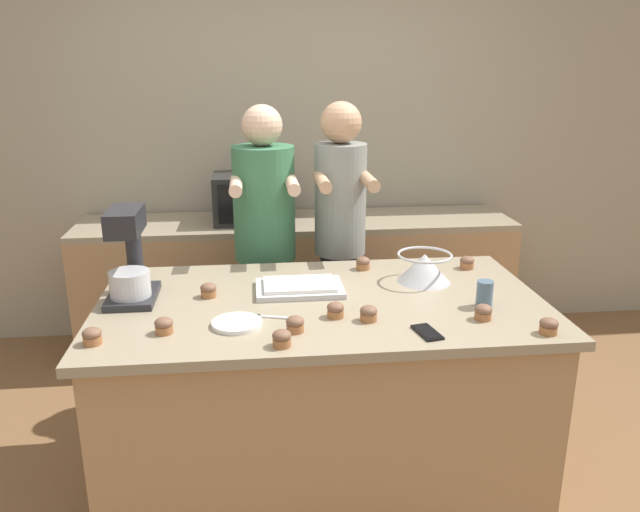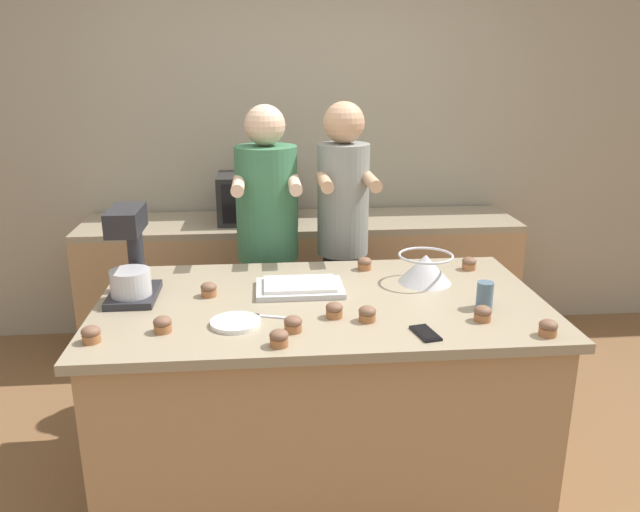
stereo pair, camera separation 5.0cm
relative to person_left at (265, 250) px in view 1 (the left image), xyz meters
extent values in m
plane|color=brown|center=(0.22, -0.80, -0.87)|extent=(16.00, 16.00, 0.00)
cube|color=gray|center=(0.22, 0.98, 0.48)|extent=(10.00, 0.06, 2.70)
cube|color=#A87F56|center=(0.22, -0.80, -0.45)|extent=(1.83, 1.00, 0.85)
cube|color=gray|center=(0.22, -0.80, -0.01)|extent=(1.91, 1.06, 0.04)
cube|color=#A87F56|center=(0.22, 0.63, -0.45)|extent=(2.80, 0.60, 0.84)
cube|color=gray|center=(0.22, 0.63, -0.01)|extent=(2.80, 0.60, 0.04)
cylinder|color=#33384C|center=(0.00, 0.00, -0.46)|extent=(0.26, 0.26, 0.83)
cylinder|color=#38704C|center=(0.00, 0.00, 0.26)|extent=(0.33, 0.33, 0.62)
sphere|color=#DBB293|center=(0.00, 0.00, 0.68)|extent=(0.21, 0.21, 0.21)
cylinder|color=#DBB293|center=(-0.14, -0.17, 0.40)|extent=(0.06, 0.34, 0.06)
cylinder|color=#DBB293|center=(0.14, -0.17, 0.40)|extent=(0.06, 0.34, 0.06)
cylinder|color=#33384C|center=(0.41, 0.00, -0.45)|extent=(0.22, 0.22, 0.85)
cylinder|color=gray|center=(0.41, 0.00, 0.27)|extent=(0.28, 0.28, 0.60)
sphere|color=tan|center=(0.41, 0.00, 0.69)|extent=(0.22, 0.22, 0.22)
cylinder|color=tan|center=(0.29, -0.17, 0.41)|extent=(0.06, 0.34, 0.06)
cylinder|color=tan|center=(0.53, -0.17, 0.41)|extent=(0.06, 0.34, 0.06)
cube|color=#232328|center=(-0.59, -0.71, 0.03)|extent=(0.20, 0.30, 0.03)
cylinder|color=#232328|center=(-0.59, -0.60, 0.18)|extent=(0.07, 0.07, 0.27)
cube|color=#232328|center=(-0.59, -0.73, 0.36)|extent=(0.13, 0.26, 0.10)
cylinder|color=#BCBCC1|center=(-0.59, -0.75, 0.10)|extent=(0.17, 0.17, 0.11)
cone|color=#BCBCC1|center=(0.72, -0.62, 0.08)|extent=(0.25, 0.25, 0.13)
torus|color=#BCBCC1|center=(0.72, -0.62, 0.14)|extent=(0.25, 0.25, 0.01)
cube|color=#BCBCC1|center=(0.13, -0.69, 0.02)|extent=(0.39, 0.26, 0.02)
cube|color=white|center=(0.13, -0.69, 0.04)|extent=(0.32, 0.21, 0.02)
cube|color=black|center=(-0.06, 0.63, 0.16)|extent=(0.50, 0.35, 0.30)
cube|color=black|center=(-0.10, 0.46, 0.16)|extent=(0.34, 0.01, 0.24)
cube|color=#2D2D2D|center=(0.12, 0.46, 0.16)|extent=(0.10, 0.01, 0.24)
cube|color=black|center=(0.58, -1.20, 0.02)|extent=(0.10, 0.16, 0.01)
cube|color=black|center=(0.58, -1.20, 0.02)|extent=(0.09, 0.14, 0.00)
cylinder|color=slate|center=(0.89, -0.96, 0.07)|extent=(0.07, 0.07, 0.11)
cylinder|color=white|center=(-0.14, -1.04, 0.02)|extent=(0.20, 0.20, 0.02)
cube|color=#BCBCC1|center=(0.02, -0.99, 0.02)|extent=(0.14, 0.06, 0.01)
cube|color=black|center=(-0.08, -0.95, 0.02)|extent=(0.08, 0.04, 0.01)
cylinder|color=#9E6038|center=(0.38, -1.05, 0.03)|extent=(0.07, 0.07, 0.03)
ellipsoid|color=brown|center=(0.38, -1.05, 0.06)|extent=(0.07, 0.07, 0.04)
cylinder|color=#9E6038|center=(0.83, -1.09, 0.03)|extent=(0.07, 0.07, 0.03)
ellipsoid|color=brown|center=(0.83, -1.09, 0.06)|extent=(0.07, 0.07, 0.04)
cylinder|color=#9E6038|center=(0.08, -1.12, 0.03)|extent=(0.07, 0.07, 0.03)
ellipsoid|color=brown|center=(0.08, -1.12, 0.06)|extent=(0.07, 0.07, 0.04)
cylinder|color=#9E6038|center=(0.25, -1.00, 0.03)|extent=(0.07, 0.07, 0.03)
ellipsoid|color=brown|center=(0.25, -1.00, 0.06)|extent=(0.07, 0.07, 0.04)
cylinder|color=#9E6038|center=(1.03, -1.25, 0.03)|extent=(0.07, 0.07, 0.03)
ellipsoid|color=brown|center=(1.03, -1.25, 0.06)|extent=(0.07, 0.07, 0.04)
cylinder|color=#9E6038|center=(-0.26, -0.72, 0.03)|extent=(0.07, 0.07, 0.03)
ellipsoid|color=brown|center=(-0.26, -0.72, 0.06)|extent=(0.07, 0.07, 0.04)
cylinder|color=#9E6038|center=(-0.64, -0.34, 0.03)|extent=(0.07, 0.07, 0.03)
ellipsoid|color=brown|center=(-0.64, -0.34, 0.06)|extent=(0.07, 0.07, 0.04)
cylinder|color=#9E6038|center=(0.47, -0.42, 0.03)|extent=(0.07, 0.07, 0.03)
ellipsoid|color=brown|center=(0.47, -0.42, 0.06)|extent=(0.07, 0.07, 0.04)
cylinder|color=#9E6038|center=(-0.65, -1.15, 0.03)|extent=(0.07, 0.07, 0.03)
ellipsoid|color=brown|center=(-0.65, -1.15, 0.06)|extent=(0.07, 0.07, 0.04)
cylinder|color=#9E6038|center=(0.98, -0.46, 0.03)|extent=(0.07, 0.07, 0.03)
ellipsoid|color=brown|center=(0.98, -0.46, 0.06)|extent=(0.07, 0.07, 0.04)
cylinder|color=#9E6038|center=(0.03, -1.25, 0.03)|extent=(0.07, 0.07, 0.03)
ellipsoid|color=brown|center=(0.03, -1.25, 0.06)|extent=(0.07, 0.07, 0.04)
cylinder|color=#9E6038|center=(-0.41, -1.08, 0.03)|extent=(0.07, 0.07, 0.03)
ellipsoid|color=brown|center=(-0.41, -1.08, 0.06)|extent=(0.07, 0.07, 0.04)
camera|label=1|loc=(-0.06, -3.29, 0.99)|focal=35.00mm
camera|label=2|loc=(-0.01, -3.30, 0.99)|focal=35.00mm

